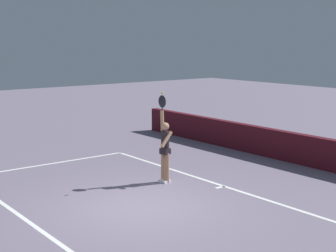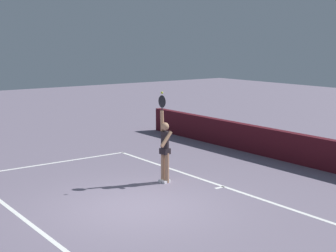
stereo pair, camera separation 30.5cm
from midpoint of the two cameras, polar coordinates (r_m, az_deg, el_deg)
The scene contains 5 objects.
ground_plane at distance 11.97m, azimuth -2.82°, elevation -9.13°, with size 60.00×60.00×0.00m, color slate.
court_lines at distance 12.06m, azimuth -2.07°, elevation -8.96°, with size 10.50×5.32×0.00m.
back_wall at distance 16.17m, azimuth 16.47°, elevation -2.80°, with size 16.28×0.28×0.96m.
tennis_player at distance 13.71m, azimuth 0.27°, elevation -2.37°, with size 0.45×0.43×2.40m.
tennis_ball at distance 13.22m, azimuth -0.03°, elevation 3.80°, with size 0.06×0.06×0.06m.
Camera 2 is at (9.53, -6.15, 3.84)m, focal length 53.73 mm.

